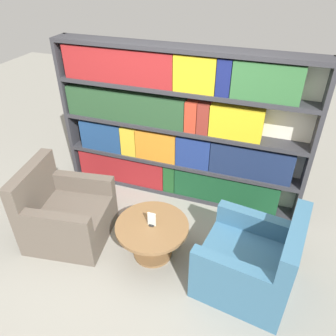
# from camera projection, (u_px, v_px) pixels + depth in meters

# --- Properties ---
(ground_plane) EXTENTS (14.00, 14.00, 0.00)m
(ground_plane) POSITION_uv_depth(u_px,v_px,m) (139.00, 264.00, 3.61)
(ground_plane) COLOR gray
(bookshelf) EXTENTS (3.20, 0.30, 2.01)m
(bookshelf) POSITION_uv_depth(u_px,v_px,m) (175.00, 129.00, 4.16)
(bookshelf) COLOR silver
(bookshelf) RESTS_ON ground_plane
(armchair_left) EXTENTS (0.99, 0.96, 0.93)m
(armchair_left) POSITION_uv_depth(u_px,v_px,m) (65.00, 215.00, 3.82)
(armchair_left) COLOR brown
(armchair_left) RESTS_ON ground_plane
(armchair_right) EXTENTS (0.99, 0.95, 0.93)m
(armchair_right) POSITION_uv_depth(u_px,v_px,m) (251.00, 264.00, 3.23)
(armchair_right) COLOR #386684
(armchair_right) RESTS_ON ground_plane
(coffee_table) EXTENTS (0.79, 0.79, 0.44)m
(coffee_table) POSITION_uv_depth(u_px,v_px,m) (152.00, 233.00, 3.56)
(coffee_table) COLOR brown
(coffee_table) RESTS_ON ground_plane
(table_sign) EXTENTS (0.09, 0.06, 0.17)m
(table_sign) POSITION_uv_depth(u_px,v_px,m) (152.00, 220.00, 3.45)
(table_sign) COLOR black
(table_sign) RESTS_ON coffee_table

